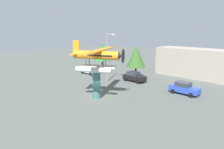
{
  "coord_description": "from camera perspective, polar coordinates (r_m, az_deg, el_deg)",
  "views": [
    {
      "loc": [
        20.32,
        -17.71,
        9.23
      ],
      "look_at": [
        0.0,
        3.0,
        2.81
      ],
      "focal_mm": 33.05,
      "sensor_mm": 36.0,
      "label": 1
    }
  ],
  "objects": [
    {
      "name": "streetlight_primary",
      "position": [
        35.87,
        -1.16,
        5.54
      ],
      "size": [
        1.84,
        0.28,
        8.51
      ],
      "color": "gray",
      "rests_on": "ground"
    },
    {
      "name": "display_pedestal",
      "position": [
        27.95,
        -4.32,
        -2.83
      ],
      "size": [
        1.1,
        1.1,
        3.75
      ],
      "primitive_type": "cylinder",
      "color": "#386B66",
      "rests_on": "ground"
    },
    {
      "name": "tree_west",
      "position": [
        48.31,
        -2.74,
        6.26
      ],
      "size": [
        3.72,
        3.72,
        6.1
      ],
      "color": "brown",
      "rests_on": "ground"
    },
    {
      "name": "car_mid_black",
      "position": [
        37.19,
        6.15,
        -0.58
      ],
      "size": [
        4.2,
        2.02,
        1.76
      ],
      "color": "black",
      "rests_on": "ground"
    },
    {
      "name": "ground_plane",
      "position": [
        28.5,
        -4.25,
        -6.47
      ],
      "size": [
        140.0,
        140.0,
        0.0
      ],
      "primitive_type": "plane",
      "color": "#515651"
    },
    {
      "name": "floatplane_monument",
      "position": [
        27.18,
        -4.18,
        4.38
      ],
      "size": [
        7.1,
        9.7,
        4.0
      ],
      "rotation": [
        0.0,
        0.0,
        0.49
      ],
      "color": "silver",
      "rests_on": "display_pedestal"
    },
    {
      "name": "tree_east",
      "position": [
        38.87,
        6.67,
        4.96
      ],
      "size": [
        3.53,
        3.53,
        6.19
      ],
      "color": "brown",
      "rests_on": "ground"
    },
    {
      "name": "car_near_silver",
      "position": [
        43.53,
        -6.28,
        1.34
      ],
      "size": [
        4.2,
        2.02,
        1.76
      ],
      "color": "silver",
      "rests_on": "ground"
    },
    {
      "name": "storefront_building",
      "position": [
        43.51,
        21.6,
        3.06
      ],
      "size": [
        14.12,
        5.01,
        5.55
      ],
      "primitive_type": "cube",
      "color": "#9E9384",
      "rests_on": "ground"
    },
    {
      "name": "car_far_blue",
      "position": [
        31.6,
        19.34,
        -3.57
      ],
      "size": [
        4.2,
        2.02,
        1.76
      ],
      "color": "#2847B7",
      "rests_on": "ground"
    }
  ]
}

